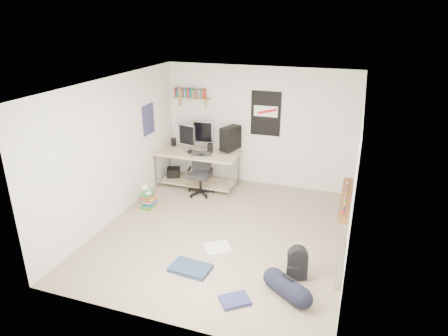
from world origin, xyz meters
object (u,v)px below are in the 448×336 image
(office_chair, at_px, (200,172))
(duffel_bag, at_px, (287,287))
(backpack, at_px, (297,265))
(book_stack, at_px, (149,201))
(desk, at_px, (198,170))

(office_chair, xyz_separation_m, duffel_bag, (2.27, -2.58, -0.35))
(backpack, distance_m, book_stack, 3.23)
(office_chair, relative_size, book_stack, 1.92)
(office_chair, xyz_separation_m, book_stack, (-0.68, -0.93, -0.34))
(backpack, height_order, duffel_bag, duffel_bag)
(desk, xyz_separation_m, duffel_bag, (2.47, -2.92, -0.22))
(desk, relative_size, office_chair, 2.02)
(duffel_bag, height_order, book_stack, duffel_bag)
(backpack, relative_size, duffel_bag, 0.68)
(office_chair, distance_m, duffel_bag, 3.45)
(office_chair, relative_size, duffel_bag, 1.60)
(office_chair, relative_size, backpack, 2.35)
(desk, height_order, duffel_bag, desk)
(desk, xyz_separation_m, office_chair, (0.20, -0.35, 0.12))
(book_stack, bearing_deg, duffel_bag, -29.19)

